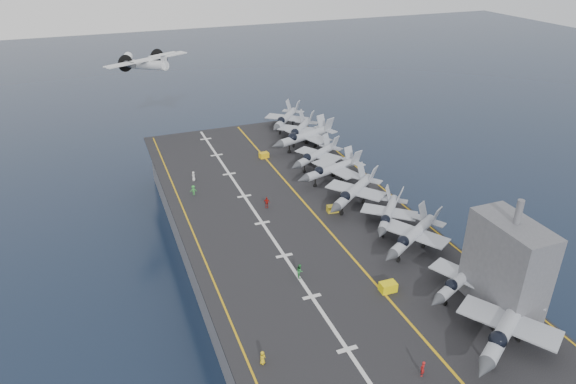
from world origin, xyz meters
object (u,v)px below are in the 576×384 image
object	(u,v)px
island_superstructure	(509,256)
tow_cart_a	(388,287)
fighter_jet_0	(507,324)
transport_plane	(148,65)

from	to	relation	value
island_superstructure	tow_cart_a	xyz separation A→B (m)	(-11.26, 7.53, -6.86)
island_superstructure	tow_cart_a	world-z (taller)	island_superstructure
fighter_jet_0	transport_plane	world-z (taller)	transport_plane
transport_plane	island_superstructure	bearing A→B (deg)	-69.04
transport_plane	fighter_jet_0	bearing A→B (deg)	-72.75
tow_cart_a	transport_plane	world-z (taller)	transport_plane
fighter_jet_0	transport_plane	distance (m)	90.49
fighter_jet_0	tow_cart_a	distance (m)	15.11
tow_cart_a	transport_plane	bearing A→B (deg)	104.98
fighter_jet_0	transport_plane	size ratio (longest dim) A/B	0.81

